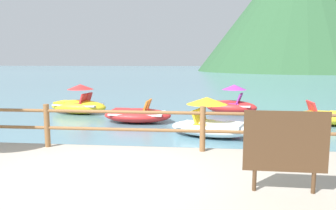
{
  "coord_description": "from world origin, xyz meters",
  "views": [
    {
      "loc": [
        1.68,
        -5.18,
        2.29
      ],
      "look_at": [
        0.61,
        5.0,
        0.9
      ],
      "focal_mm": 34.96,
      "sensor_mm": 36.0,
      "label": 1
    }
  ],
  "objects": [
    {
      "name": "ground_plane",
      "position": [
        0.0,
        40.0,
        0.0
      ],
      "size": [
        200.0,
        200.0,
        0.0
      ],
      "primitive_type": "plane",
      "color": "slate"
    },
    {
      "name": "dock_railing",
      "position": [
        -0.0,
        1.55,
        0.97
      ],
      "size": [
        23.92,
        0.12,
        0.95
      ],
      "color": "brown",
      "rests_on": "promenade_dock"
    },
    {
      "name": "sign_board",
      "position": [
        2.87,
        -0.5,
        1.13
      ],
      "size": [
        1.18,
        0.08,
        1.19
      ],
      "color": "beige",
      "rests_on": "promenade_dock"
    },
    {
      "name": "pedal_boat_0",
      "position": [
        2.95,
        9.1,
        0.42
      ],
      "size": [
        2.4,
        1.61,
        1.27
      ],
      "color": "red",
      "rests_on": "ground"
    },
    {
      "name": "pedal_boat_1",
      "position": [
        -3.67,
        8.43,
        0.42
      ],
      "size": [
        2.7,
        1.57,
        1.28
      ],
      "color": "yellow",
      "rests_on": "ground"
    },
    {
      "name": "pedal_boat_2",
      "position": [
        6.01,
        6.98,
        0.27
      ],
      "size": [
        2.5,
        1.28,
        0.84
      ],
      "color": "yellow",
      "rests_on": "ground"
    },
    {
      "name": "pedal_boat_3",
      "position": [
        1.94,
        4.72,
        0.38
      ],
      "size": [
        2.8,
        2.05,
        1.19
      ],
      "color": "white",
      "rests_on": "ground"
    },
    {
      "name": "pedal_boat_5",
      "position": [
        -0.73,
        6.71,
        0.27
      ],
      "size": [
        2.56,
        1.43,
        0.85
      ],
      "color": "red",
      "rests_on": "ground"
    },
    {
      "name": "cliff_headland",
      "position": [
        21.71,
        72.5,
        13.96
      ],
      "size": [
        45.05,
        45.05,
        29.75
      ],
      "color": "#2D5633",
      "rests_on": "ground"
    }
  ]
}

